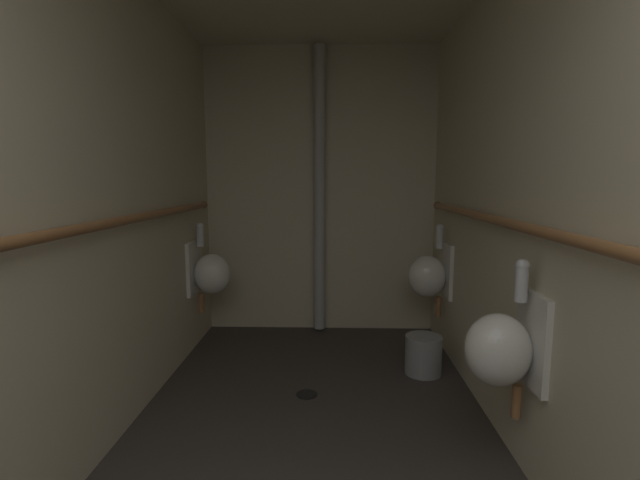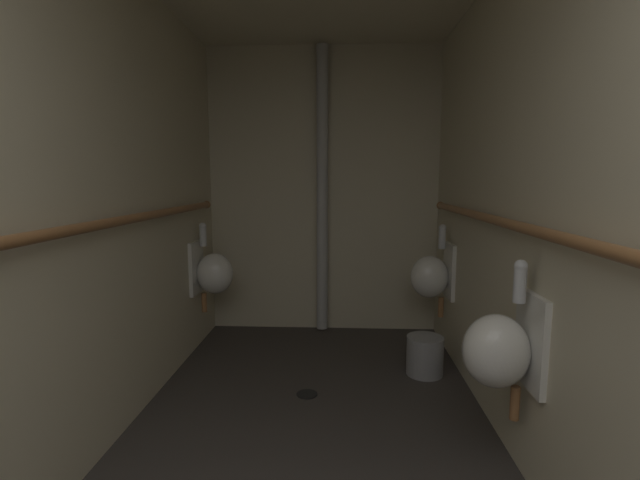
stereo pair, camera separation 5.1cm
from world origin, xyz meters
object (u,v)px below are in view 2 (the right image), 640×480
(urinal_right_mid, at_px, (501,349))
(standpipe_back_wall, at_px, (322,192))
(urinal_left_mid, at_px, (212,272))
(floor_drain, at_px, (307,394))
(urinal_right_far, at_px, (432,275))
(waste_bin, at_px, (425,355))

(urinal_right_mid, height_order, standpipe_back_wall, standpipe_back_wall)
(urinal_left_mid, relative_size, floor_drain, 5.39)
(urinal_left_mid, bearing_deg, urinal_right_mid, -41.80)
(urinal_left_mid, relative_size, urinal_right_far, 1.00)
(urinal_right_mid, relative_size, standpipe_back_wall, 0.30)
(floor_drain, bearing_deg, standpipe_back_wall, 87.99)
(urinal_left_mid, relative_size, urinal_right_mid, 1.00)
(urinal_right_far, distance_m, standpipe_back_wall, 1.22)
(urinal_left_mid, distance_m, standpipe_back_wall, 1.20)
(urinal_right_mid, bearing_deg, urinal_left_mid, 138.20)
(urinal_right_mid, bearing_deg, standpipe_back_wall, 113.72)
(urinal_right_mid, height_order, urinal_right_far, same)
(floor_drain, distance_m, waste_bin, 0.92)
(floor_drain, bearing_deg, urinal_right_far, 39.14)
(urinal_right_mid, xyz_separation_m, floor_drain, (-0.95, 0.80, -0.64))
(urinal_left_mid, height_order, standpipe_back_wall, standpipe_back_wall)
(urinal_right_far, height_order, waste_bin, urinal_right_far)
(standpipe_back_wall, bearing_deg, waste_bin, -49.18)
(floor_drain, height_order, waste_bin, waste_bin)
(standpipe_back_wall, distance_m, waste_bin, 1.67)
(floor_drain, bearing_deg, urinal_left_mid, 136.18)
(urinal_right_far, xyz_separation_m, floor_drain, (-0.95, -0.78, -0.64))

